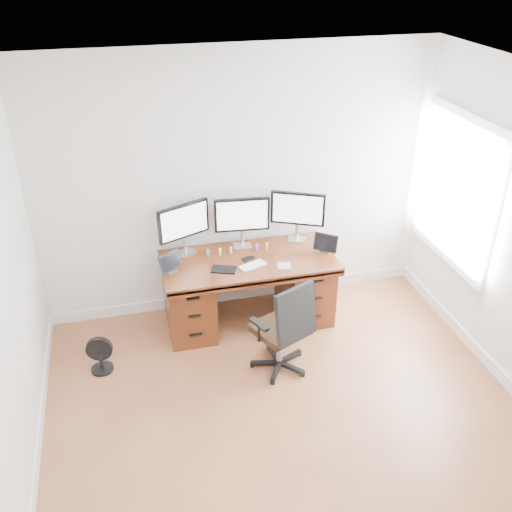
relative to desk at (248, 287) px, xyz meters
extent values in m
plane|color=brown|center=(0.00, -1.83, -0.40)|extent=(4.50, 4.50, 0.00)
cube|color=white|center=(0.00, 0.42, 0.95)|extent=(4.00, 0.10, 2.70)
cube|color=white|center=(1.97, -0.33, 1.00)|extent=(0.04, 1.30, 1.50)
cube|color=white|center=(1.95, -0.33, 1.00)|extent=(0.01, 1.15, 1.35)
cube|color=#4F220F|center=(0.00, -0.03, 0.32)|extent=(1.70, 0.80, 0.05)
cube|color=#4F220F|center=(-0.60, 0.00, -0.05)|extent=(0.45, 0.70, 0.70)
cube|color=#4F220F|center=(0.60, 0.00, -0.05)|extent=(0.45, 0.70, 0.70)
cube|color=#3A180A|center=(0.00, 0.27, 0.10)|extent=(0.74, 0.03, 0.40)
cylinder|color=black|center=(0.11, -0.79, -0.37)|extent=(0.67, 0.67, 0.07)
cylinder|color=silver|center=(0.11, -0.79, -0.15)|extent=(0.05, 0.05, 0.36)
cube|color=black|center=(0.11, -0.79, 0.03)|extent=(0.57, 0.56, 0.06)
cube|color=black|center=(0.19, -0.97, 0.30)|extent=(0.40, 0.21, 0.50)
cube|color=black|center=(-0.11, -0.89, 0.19)|extent=(0.14, 0.22, 0.03)
cube|color=black|center=(0.33, -0.69, 0.19)|extent=(0.14, 0.22, 0.03)
cylinder|color=black|center=(-1.50, -0.44, -0.39)|extent=(0.21, 0.21, 0.03)
cylinder|color=black|center=(-1.50, -0.44, -0.29)|extent=(0.03, 0.03, 0.17)
cylinder|color=black|center=(-1.50, -0.44, -0.17)|extent=(0.24, 0.09, 0.24)
cube|color=silver|center=(-0.58, 0.24, 0.35)|extent=(0.22, 0.20, 0.01)
cylinder|color=silver|center=(-0.58, 0.24, 0.44)|extent=(0.04, 0.04, 0.18)
cube|color=black|center=(-0.58, 0.24, 0.70)|extent=(0.52, 0.25, 0.35)
cube|color=white|center=(-0.57, 0.22, 0.70)|extent=(0.46, 0.20, 0.30)
cube|color=silver|center=(0.00, 0.24, 0.35)|extent=(0.19, 0.16, 0.01)
cylinder|color=silver|center=(0.00, 0.24, 0.44)|extent=(0.04, 0.04, 0.18)
cube|color=black|center=(0.00, 0.24, 0.70)|extent=(0.55, 0.09, 0.35)
cube|color=white|center=(0.00, 0.22, 0.70)|extent=(0.50, 0.05, 0.30)
cube|color=silver|center=(0.58, 0.24, 0.35)|extent=(0.22, 0.20, 0.01)
cylinder|color=silver|center=(0.58, 0.24, 0.44)|extent=(0.04, 0.04, 0.18)
cube|color=black|center=(0.58, 0.24, 0.70)|extent=(0.51, 0.27, 0.35)
cube|color=white|center=(0.57, 0.22, 0.70)|extent=(0.45, 0.22, 0.30)
cube|color=silver|center=(-0.76, -0.08, 0.35)|extent=(0.13, 0.12, 0.01)
cube|color=black|center=(-0.76, -0.08, 0.45)|extent=(0.24, 0.19, 0.17)
cube|color=silver|center=(0.78, -0.08, 0.35)|extent=(0.13, 0.12, 0.01)
cube|color=black|center=(0.78, -0.08, 0.45)|extent=(0.23, 0.20, 0.17)
cube|color=white|center=(0.01, -0.18, 0.36)|extent=(0.29, 0.20, 0.01)
cube|color=#B6B9BE|center=(0.30, -0.25, 0.35)|extent=(0.15, 0.15, 0.01)
cube|color=black|center=(-0.27, -0.17, 0.35)|extent=(0.27, 0.22, 0.01)
cube|color=black|center=(-0.01, -0.03, 0.35)|extent=(0.14, 0.11, 0.01)
cylinder|color=#4A86D8|center=(-0.37, 0.12, 0.37)|extent=(0.03, 0.03, 0.05)
sphere|color=#4A86D8|center=(-0.37, 0.12, 0.41)|extent=(0.03, 0.03, 0.03)
cylinder|color=#DDD763|center=(-0.25, 0.12, 0.37)|extent=(0.03, 0.03, 0.05)
sphere|color=#DDD763|center=(-0.25, 0.12, 0.41)|extent=(0.03, 0.03, 0.03)
cylinder|color=pink|center=(-0.15, 0.12, 0.37)|extent=(0.03, 0.03, 0.05)
sphere|color=pink|center=(-0.15, 0.12, 0.41)|extent=(0.03, 0.03, 0.03)
cylinder|color=#AB66E1|center=(0.12, 0.12, 0.37)|extent=(0.03, 0.03, 0.05)
sphere|color=#AB66E1|center=(0.12, 0.12, 0.41)|extent=(0.03, 0.03, 0.03)
cylinder|color=#E38B53|center=(0.22, 0.12, 0.37)|extent=(0.03, 0.03, 0.05)
sphere|color=#E38B53|center=(0.22, 0.12, 0.41)|extent=(0.03, 0.03, 0.03)
camera|label=1|loc=(-1.11, -4.73, 3.15)|focal=40.00mm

